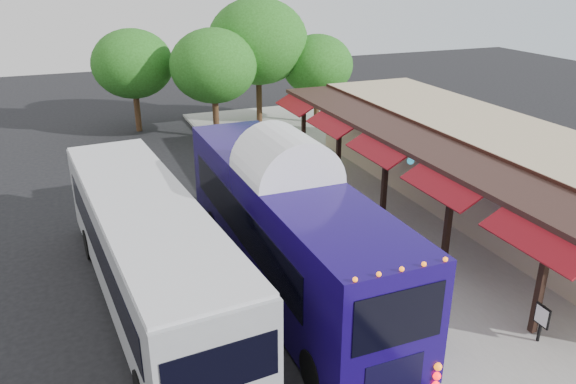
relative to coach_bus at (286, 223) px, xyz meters
name	(u,v)px	position (x,y,z in m)	size (l,w,h in m)	color
ground	(342,292)	(1.45, -1.12, -2.17)	(90.00, 90.00, 0.00)	black
sidewalk	(408,217)	(6.45, 2.88, -2.09)	(10.00, 40.00, 0.15)	#9E9B93
curb	(295,237)	(1.50, 2.88, -2.09)	(0.20, 40.00, 0.16)	gray
station_shelter	(481,165)	(9.83, 2.88, -0.32)	(8.15, 20.00, 3.60)	tan
coach_bus	(286,223)	(0.00, 0.00, 0.00)	(2.84, 12.70, 4.04)	#17075B
city_bus	(148,247)	(-4.14, 0.53, -0.31)	(3.79, 12.72, 3.37)	#96989E
ped_a	(439,307)	(2.68, -4.29, -1.06)	(0.70, 0.46, 1.91)	black
ped_b	(330,181)	(4.06, 5.30, -1.05)	(0.94, 0.73, 1.93)	black
ped_c	(392,248)	(3.39, -0.76, -1.17)	(1.00, 0.42, 1.70)	black
ped_d	(310,204)	(2.39, 3.52, -1.16)	(1.10, 0.63, 1.71)	black
sign_board	(542,318)	(5.13, -5.44, -1.28)	(0.07, 0.50, 1.10)	black
tree_left	(213,66)	(2.24, 17.03, 2.08)	(4.98, 4.98, 6.37)	#382314
tree_mid	(258,41)	(5.57, 18.89, 3.08)	(6.15, 6.15, 7.87)	#382314
tree_right	(317,65)	(9.05, 17.71, 1.62)	(4.44, 4.44, 5.68)	#382314
tree_far	(133,64)	(-1.86, 20.32, 1.95)	(4.83, 4.83, 6.18)	#382314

